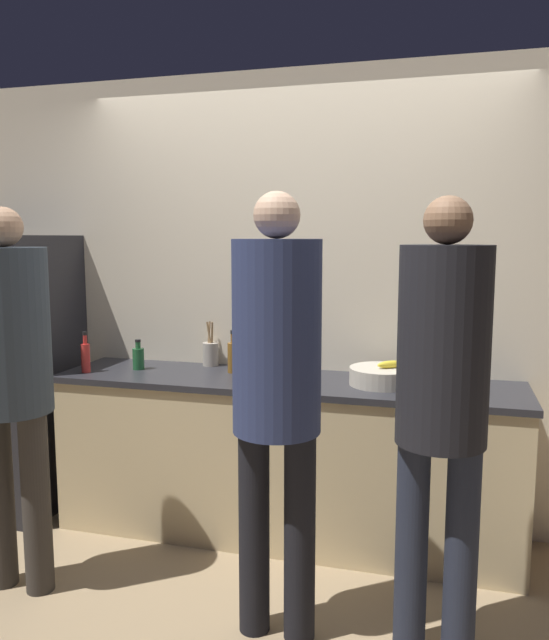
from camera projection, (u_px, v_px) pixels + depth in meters
The scene contains 13 objects.
ground_plane at pixel (267, 564), 3.20m from camera, with size 14.00×14.00×0.00m, color #9E8460.
wall_back at pixel (298, 299), 3.65m from camera, with size 5.20×0.06×2.60m.
counter at pixel (285, 457), 3.47m from camera, with size 2.55×0.63×0.89m.
refrigerator at pixel (6, 372), 3.84m from camera, with size 0.74×0.70×1.67m.
person_left at pixel (10, 364), 2.85m from camera, with size 0.37×0.37×1.80m.
person_center at pixel (277, 377), 2.49m from camera, with size 0.36×0.36×1.84m.
person_right at pixel (442, 389), 2.38m from camera, with size 0.35×0.35×1.81m.
fruit_bowl at pixel (382, 376), 3.26m from camera, with size 0.34×0.34×0.13m.
utensil_crock at pixel (211, 353), 3.75m from camera, with size 0.10×0.10×0.27m.
bottle_green at pixel (138, 358), 3.64m from camera, with size 0.07×0.07×0.18m.
bottle_red at pixel (86, 356), 3.56m from camera, with size 0.05×0.05×0.23m.
bottle_amber at pixel (233, 356), 3.55m from camera, with size 0.07×0.07×0.24m.
cup_yellow at pixel (474, 385), 3.08m from camera, with size 0.08×0.08×0.08m.
Camera 1 is at (0.84, -2.88, 1.66)m, focal length 35.00 mm.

